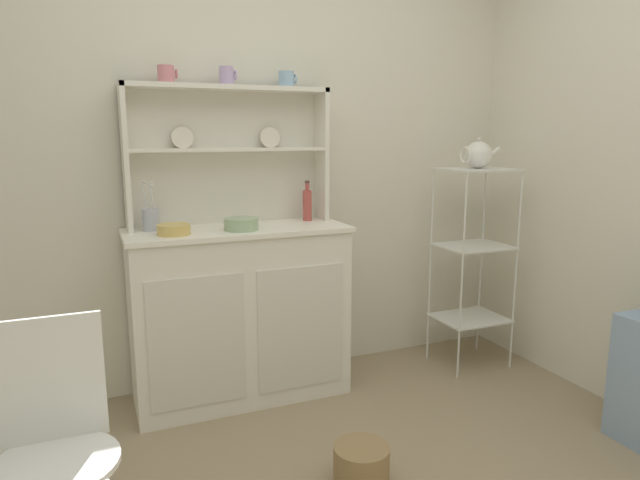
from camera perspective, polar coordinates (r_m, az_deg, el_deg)
name	(u,v)px	position (r m, az deg, el deg)	size (l,w,h in m)	color
wall_back	(251,158)	(3.10, -7.07, 8.37)	(3.84, 0.05, 2.50)	silver
hutch_cabinet	(240,311)	(2.95, -8.22, -7.27)	(1.12, 0.45, 0.91)	white
hutch_shelf_unit	(228,145)	(2.97, -9.49, 9.63)	(1.05, 0.18, 0.71)	silver
bakers_rack	(474,245)	(3.39, 15.51, -0.49)	(0.40, 0.33, 1.19)	silver
wire_chair	(53,434)	(1.88, -25.72, -17.49)	(0.36, 0.36, 0.85)	white
floor_basket	(361,466)	(2.38, 4.28, -22.15)	(0.22, 0.22, 0.17)	#93754C
cup_rose_0	(166,74)	(2.89, -15.52, 16.09)	(0.09, 0.08, 0.08)	#D17A84
cup_lilac_1	(227,76)	(2.94, -9.55, 16.29)	(0.09, 0.07, 0.09)	#B79ECC
cup_sky_2	(287,79)	(3.03, -3.46, 16.16)	(0.09, 0.08, 0.08)	#8EB2D1
bowl_mixing_large	(174,229)	(2.71, -14.80, 1.06)	(0.16, 0.16, 0.05)	#DBB760
bowl_floral_medium	(241,224)	(2.77, -8.10, 1.64)	(0.17, 0.17, 0.06)	#9EB78E
jam_bottle	(307,204)	(3.04, -1.32, 3.70)	(0.05, 0.05, 0.22)	#B74C47
utensil_jar	(151,219)	(2.84, -17.01, 2.10)	(0.08, 0.08, 0.25)	#B2B7C6
porcelain_teapot	(478,155)	(3.33, 15.94, 8.42)	(0.25, 0.15, 0.18)	white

